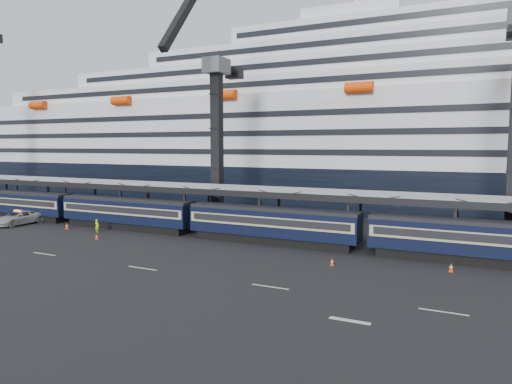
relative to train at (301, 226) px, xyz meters
The scene contains 12 objects.
ground 11.25m from the train, 65.06° to the right, with size 260.00×260.00×0.00m, color black.
lane_markings 20.02m from the train, 49.95° to the right, with size 111.00×4.27×0.02m.
train is the anchor object (origin of this frame).
canopy 6.85m from the train, 40.71° to the left, with size 130.00×6.25×5.53m.
cruise_ship 37.56m from the train, 84.34° to the left, with size 214.09×28.84×34.00m.
crane_dark_near 20.10m from the train, 150.76° to the left, with size 4.50×17.75×35.08m.
pickup_truck 38.79m from the train, behind, with size 3.00×6.50×1.81m, color #A1A4A8.
worker 25.21m from the train, behind, with size 0.59×0.39×1.62m, color #C0FA0D.
traffic_cone_b 30.39m from the train, behind, with size 0.41×0.41×0.82m.
traffic_cone_c 22.92m from the train, 163.06° to the right, with size 0.34×0.34×0.67m.
traffic_cone_d 8.13m from the train, 49.83° to the right, with size 0.34×0.34×0.68m.
traffic_cone_e 15.23m from the train, 14.40° to the right, with size 0.39×0.39×0.78m.
Camera 1 is at (11.34, -34.34, 10.49)m, focal length 32.00 mm.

